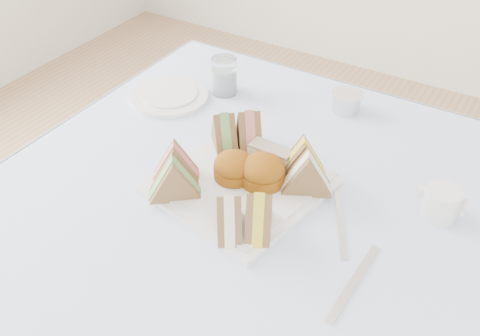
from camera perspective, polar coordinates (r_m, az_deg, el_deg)
The scene contains 20 objects.
table at distance 1.29m, azimuth 1.36°, elevation -16.06°, with size 0.90×0.90×0.74m, color brown.
tablecloth at distance 1.01m, azimuth 1.68°, elevation -3.73°, with size 1.02×1.02×0.01m, color silver.
serving_plate at distance 1.03m, azimuth -0.00°, elevation -1.91°, with size 0.29×0.29×0.01m, color silver.
sandwich_fl_a at distance 1.03m, azimuth -6.95°, elevation 0.76°, with size 0.09×0.04×0.08m, color olive, non-canonical shape.
sandwich_fl_b at distance 0.99m, azimuth -7.07°, elevation -0.94°, with size 0.10×0.05×0.09m, color olive, non-canonical shape.
sandwich_fr_a at distance 0.91m, azimuth 2.05°, elevation -4.60°, with size 0.09×0.04×0.08m, color olive, non-canonical shape.
sandwich_fr_b at distance 0.91m, azimuth -1.17°, elevation -4.80°, with size 0.09×0.04×0.08m, color olive, non-canonical shape.
sandwich_bl_a at distance 1.10m, azimuth -1.69°, elevation 4.08°, with size 0.09×0.04×0.08m, color olive, non-canonical shape.
sandwich_bl_b at distance 1.10m, azimuth 0.97°, elevation 4.24°, with size 0.10×0.05×0.09m, color olive, non-canonical shape.
sandwich_br_a at distance 1.00m, azimuth 7.16°, elevation -0.42°, with size 0.10×0.05×0.09m, color olive, non-canonical shape.
sandwich_br_b at distance 1.04m, azimuth 6.72°, elevation 1.24°, with size 0.09×0.04×0.08m, color olive, non-canonical shape.
scone_left at distance 1.03m, azimuth -0.66°, elevation 0.11°, with size 0.08×0.08×0.05m, color #7E560E.
scone_right at distance 1.02m, azimuth 2.45°, elevation -0.33°, with size 0.09×0.09×0.06m, color #7E560E.
pastry_slice at distance 1.07m, azimuth 3.32°, elevation 1.33°, with size 0.09×0.04×0.04m, color beige.
side_plate at distance 1.32m, azimuth -7.53°, elevation 7.62°, with size 0.19×0.19×0.01m, color silver.
water_glass at distance 1.31m, azimuth -1.69°, elevation 9.81°, with size 0.06×0.06×0.09m, color white.
tea_strainer at distance 1.28m, azimuth 11.29°, elevation 6.85°, with size 0.07×0.07×0.04m, color silver.
knife at distance 0.89m, azimuth 12.06°, elevation -11.87°, with size 0.01×0.18×0.00m, color silver.
fork at distance 0.99m, azimuth 10.63°, elevation -5.45°, with size 0.01×0.19×0.00m, color silver.
creamer_jug at distance 1.03m, azimuth 20.64°, elevation -3.48°, with size 0.07×0.07×0.06m, color silver.
Camera 1 is at (0.36, -0.65, 1.42)m, focal length 40.00 mm.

